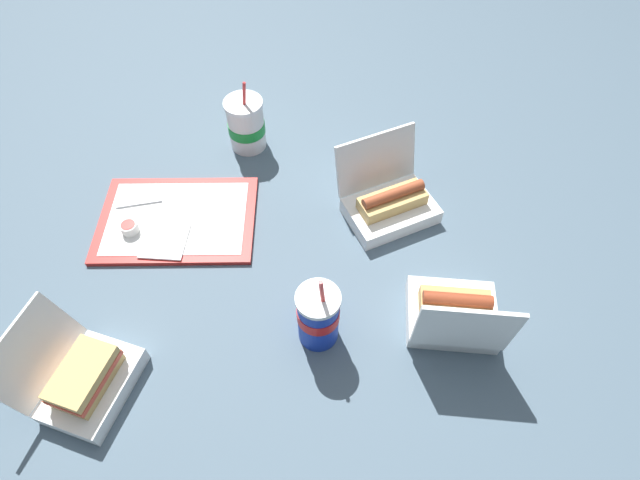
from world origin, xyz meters
name	(u,v)px	position (x,y,z in m)	size (l,w,h in m)	color
ground_plane	(301,241)	(0.00, 0.00, 0.00)	(3.20, 3.20, 0.00)	#4C6070
food_tray	(177,219)	(-0.29, 0.10, 0.01)	(0.40, 0.30, 0.01)	red
ketchup_cup	(129,227)	(-0.39, 0.07, 0.03)	(0.04, 0.04, 0.02)	white
napkin_stack	(165,241)	(-0.31, 0.02, 0.02)	(0.10, 0.10, 0.00)	white
plastic_fork	(139,203)	(-0.38, 0.15, 0.02)	(0.11, 0.01, 0.01)	white
clamshell_hotdog_corner	(389,202)	(0.22, 0.06, 0.04)	(0.25, 0.23, 0.17)	white
clamshell_sandwich_center	(84,379)	(-0.43, -0.30, 0.04)	(0.24, 0.24, 0.16)	white
clamshell_hotdog_front	(454,313)	(0.29, -0.25, 0.04)	(0.21, 0.20, 0.19)	white
soda_cup_front	(318,316)	(0.01, -0.24, 0.08)	(0.09, 0.09, 0.21)	#1938B7
soda_cup_center	(246,125)	(-0.11, 0.34, 0.07)	(0.10, 0.10, 0.20)	white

